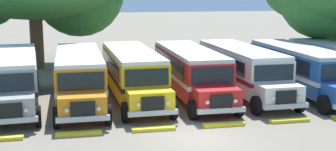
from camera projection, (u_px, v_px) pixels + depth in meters
The scene contains 11 objects.
ground_plane at pixel (199, 140), 19.45m from camera, with size 220.00×220.00×0.00m, color slate.
parked_bus_slot_1 at pixel (13, 76), 25.30m from camera, with size 3.43×10.95×2.82m.
parked_bus_slot_2 at pixel (79, 75), 25.71m from camera, with size 2.74×10.85×2.82m.
parked_bus_slot_3 at pixel (133, 72), 26.65m from camera, with size 3.00×10.88×2.82m.
parked_bus_slot_4 at pixel (191, 70), 27.12m from camera, with size 2.73×10.85×2.82m.
parked_bus_slot_5 at pixel (242, 68), 27.90m from camera, with size 2.92×10.87×2.82m.
parked_bus_slot_6 at pixel (300, 68), 28.04m from camera, with size 2.73×10.85×2.82m.
curb_wheelstop_2 at pixel (79, 134), 20.00m from camera, with size 2.00×0.36×0.15m, color yellow.
curb_wheelstop_3 at pixel (154, 129), 20.67m from camera, with size 2.00×0.36×0.15m, color yellow.
curb_wheelstop_4 at pixel (224, 125), 21.34m from camera, with size 2.00×0.36×0.15m, color yellow.
curb_wheelstop_5 at pixel (289, 121), 22.01m from camera, with size 2.00×0.36×0.15m, color yellow.
Camera 1 is at (-5.09, -17.94, 6.32)m, focal length 48.64 mm.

